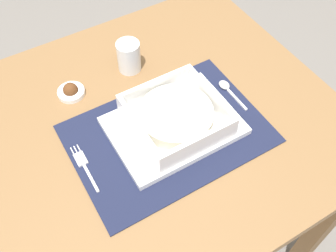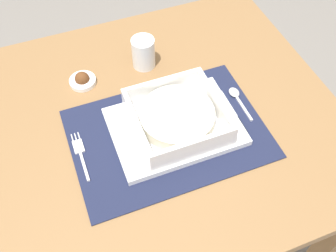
% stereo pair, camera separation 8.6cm
% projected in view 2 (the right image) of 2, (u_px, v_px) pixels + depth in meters
% --- Properties ---
extents(ground_plane, '(6.00, 6.00, 0.00)m').
position_uv_depth(ground_plane, '(156.00, 237.00, 1.50)').
color(ground_plane, slate).
extents(dining_table, '(0.91, 0.77, 0.73)m').
position_uv_depth(dining_table, '(151.00, 146.00, 1.00)').
color(dining_table, brown).
rests_on(dining_table, ground).
extents(placemat, '(0.44, 0.31, 0.00)m').
position_uv_depth(placemat, '(168.00, 134.00, 0.89)').
color(placemat, '#191E38').
rests_on(placemat, dining_table).
extents(serving_plate, '(0.29, 0.21, 0.02)m').
position_uv_depth(serving_plate, '(175.00, 126.00, 0.89)').
color(serving_plate, white).
rests_on(serving_plate, placemat).
extents(porridge_bowl, '(0.20, 0.20, 0.06)m').
position_uv_depth(porridge_bowl, '(177.00, 118.00, 0.86)').
color(porridge_bowl, white).
rests_on(porridge_bowl, serving_plate).
extents(fork, '(0.02, 0.13, 0.00)m').
position_uv_depth(fork, '(80.00, 152.00, 0.85)').
color(fork, silver).
rests_on(fork, placemat).
extents(spoon, '(0.02, 0.11, 0.01)m').
position_uv_depth(spoon, '(236.00, 95.00, 0.95)').
color(spoon, silver).
rests_on(spoon, placemat).
extents(butter_knife, '(0.01, 0.14, 0.01)m').
position_uv_depth(butter_knife, '(234.00, 115.00, 0.91)').
color(butter_knife, black).
rests_on(butter_knife, placemat).
extents(bread_knife, '(0.01, 0.14, 0.01)m').
position_uv_depth(bread_knife, '(227.00, 122.00, 0.90)').
color(bread_knife, '#59331E').
rests_on(bread_knife, placemat).
extents(drinking_glass, '(0.06, 0.06, 0.08)m').
position_uv_depth(drinking_glass, '(144.00, 54.00, 1.00)').
color(drinking_glass, white).
rests_on(drinking_glass, dining_table).
extents(condiment_saucer, '(0.07, 0.07, 0.04)m').
position_uv_depth(condiment_saucer, '(82.00, 80.00, 0.98)').
color(condiment_saucer, white).
rests_on(condiment_saucer, dining_table).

